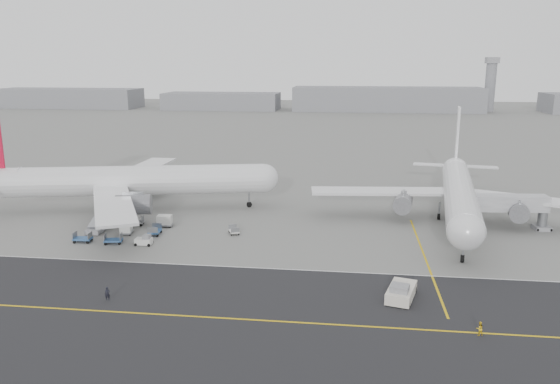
# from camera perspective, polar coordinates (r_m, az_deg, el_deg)

# --- Properties ---
(ground) EXTENTS (700.00, 700.00, 0.00)m
(ground) POSITION_cam_1_polar(r_m,az_deg,el_deg) (80.84, -6.33, -7.15)
(ground) COLOR gray
(ground) RESTS_ON ground
(taxiway) EXTENTS (220.00, 59.00, 0.03)m
(taxiway) POSITION_cam_1_polar(r_m,az_deg,el_deg) (63.69, -5.65, -13.00)
(taxiway) COLOR #252527
(taxiway) RESTS_ON ground
(horizon_buildings) EXTENTS (520.00, 28.00, 28.00)m
(horizon_buildings) POSITION_cam_1_polar(r_m,az_deg,el_deg) (334.94, 9.27, 8.38)
(horizon_buildings) COLOR gray
(horizon_buildings) RESTS_ON ground
(control_tower) EXTENTS (7.00, 7.00, 31.25)m
(control_tower) POSITION_cam_1_polar(r_m,az_deg,el_deg) (348.49, 21.12, 10.54)
(control_tower) COLOR gray
(control_tower) RESTS_ON ground
(airliner_a) EXTENTS (58.35, 57.13, 20.38)m
(airliner_a) POSITION_cam_1_polar(r_m,az_deg,el_deg) (109.96, -15.60, 1.15)
(airliner_a) COLOR silver
(airliner_a) RESTS_ON ground
(airliner_b) EXTENTS (53.66, 54.62, 18.92)m
(airliner_b) POSITION_cam_1_polar(r_m,az_deg,el_deg) (103.48, 18.20, -0.02)
(airliner_b) COLOR silver
(airliner_b) RESTS_ON ground
(pushback_tug) EXTENTS (4.37, 8.06, 2.28)m
(pushback_tug) POSITION_cam_1_polar(r_m,az_deg,el_deg) (69.33, 12.54, -10.15)
(pushback_tug) COLOR silver
(pushback_tug) RESTS_ON ground
(jet_bridge) EXTENTS (16.73, 4.40, 6.27)m
(jet_bridge) POSITION_cam_1_polar(r_m,az_deg,el_deg) (101.39, 22.22, -1.25)
(jet_bridge) COLOR gray
(jet_bridge) RESTS_ON ground
(gse_cluster) EXTENTS (20.41, 19.84, 2.16)m
(gse_cluster) POSITION_cam_1_polar(r_m,az_deg,el_deg) (96.16, -15.81, -4.22)
(gse_cluster) COLOR #98989D
(gse_cluster) RESTS_ON ground
(stray_dolly) EXTENTS (2.24, 2.68, 1.42)m
(stray_dolly) POSITION_cam_1_polar(r_m,az_deg,el_deg) (92.79, -4.83, -4.38)
(stray_dolly) COLOR silver
(stray_dolly) RESTS_ON ground
(ground_crew_a) EXTENTS (0.71, 0.56, 1.71)m
(ground_crew_a) POSITION_cam_1_polar(r_m,az_deg,el_deg) (70.63, -17.59, -10.09)
(ground_crew_a) COLOR black
(ground_crew_a) RESTS_ON ground
(ground_crew_b) EXTENTS (0.89, 0.77, 1.56)m
(ground_crew_b) POSITION_cam_1_polar(r_m,az_deg,el_deg) (63.21, 20.13, -13.25)
(ground_crew_b) COLOR yellow
(ground_crew_b) RESTS_ON ground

